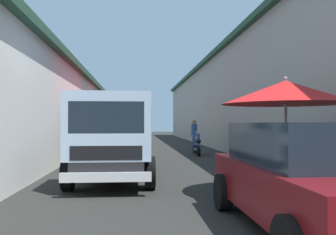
% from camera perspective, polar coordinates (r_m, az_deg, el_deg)
% --- Properties ---
extents(ground, '(90.00, 90.00, 0.00)m').
position_cam_1_polar(ground, '(14.79, -1.48, -6.49)').
color(ground, '#282826').
extents(building_left_whitewash, '(49.80, 7.50, 3.88)m').
position_cam_1_polar(building_left_whitewash, '(17.97, -24.56, 0.80)').
color(building_left_whitewash, silver).
rests_on(building_left_whitewash, ground).
extents(building_right_concrete, '(49.80, 7.50, 5.38)m').
position_cam_1_polar(building_right_concrete, '(18.72, 19.71, 3.01)').
color(building_right_concrete, '#A39E93').
rests_on(building_right_concrete, ground).
extents(fruit_stall_far_right, '(2.16, 2.16, 2.38)m').
position_cam_1_polar(fruit_stall_far_right, '(12.71, -9.90, 0.65)').
color(fruit_stall_far_right, '#9E9EA3').
rests_on(fruit_stall_far_right, ground).
extents(fruit_stall_near_left, '(2.76, 2.76, 2.45)m').
position_cam_1_polar(fruit_stall_near_left, '(15.49, -9.56, 1.10)').
color(fruit_stall_near_left, '#9E9EA3').
rests_on(fruit_stall_near_left, ground).
extents(fruit_stall_mid_lane, '(2.47, 2.47, 2.34)m').
position_cam_1_polar(fruit_stall_mid_lane, '(7.25, 18.05, 1.58)').
color(fruit_stall_mid_lane, '#9E9EA3').
rests_on(fruit_stall_mid_lane, ground).
extents(fruit_stall_far_left, '(2.68, 2.68, 2.34)m').
position_cam_1_polar(fruit_stall_far_left, '(20.63, -7.93, 0.14)').
color(fruit_stall_far_left, '#9E9EA3').
rests_on(fruit_stall_far_left, ground).
extents(hatchback_car, '(3.92, 1.93, 1.45)m').
position_cam_1_polar(hatchback_car, '(5.15, 21.66, -8.70)').
color(hatchback_car, '#600F14').
rests_on(hatchback_car, ground).
extents(delivery_truck, '(4.93, 1.99, 2.08)m').
position_cam_1_polar(delivery_truck, '(8.53, -8.92, -3.59)').
color(delivery_truck, black).
rests_on(delivery_truck, ground).
extents(vendor_by_crates, '(0.64, 0.22, 1.62)m').
position_cam_1_polar(vendor_by_crates, '(17.24, 4.16, -2.59)').
color(vendor_by_crates, '#232328').
rests_on(vendor_by_crates, ground).
extents(parked_scooter, '(1.69, 0.39, 1.14)m').
position_cam_1_polar(parked_scooter, '(16.29, 4.70, -4.39)').
color(parked_scooter, black).
rests_on(parked_scooter, ground).
extents(plastic_stool, '(0.30, 0.30, 0.43)m').
position_cam_1_polar(plastic_stool, '(12.86, -3.86, -5.87)').
color(plastic_stool, '#1E8C3F').
rests_on(plastic_stool, ground).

